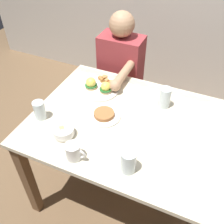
{
  "coord_description": "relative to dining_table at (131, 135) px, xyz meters",
  "views": [
    {
      "loc": [
        0.34,
        -1.05,
        1.8
      ],
      "look_at": [
        -0.13,
        0.0,
        0.78
      ],
      "focal_mm": 41.1,
      "sensor_mm": 36.0,
      "label": 1
    }
  ],
  "objects": [
    {
      "name": "ground_plane",
      "position": [
        0.0,
        0.0,
        -0.63
      ],
      "size": [
        6.0,
        6.0,
        0.0
      ],
      "primitive_type": "plane",
      "color": "brown"
    },
    {
      "name": "dining_table",
      "position": [
        0.0,
        0.0,
        0.0
      ],
      "size": [
        1.2,
        0.9,
        0.74
      ],
      "color": "beige",
      "rests_on": "ground_plane"
    },
    {
      "name": "eggs_benedict_plate",
      "position": [
        -0.32,
        0.21,
        0.13
      ],
      "size": [
        0.27,
        0.27,
        0.09
      ],
      "color": "white",
      "rests_on": "dining_table"
    },
    {
      "name": "fruit_bowl",
      "position": [
        -0.31,
        -0.25,
        0.14
      ],
      "size": [
        0.12,
        0.12,
        0.06
      ],
      "color": "white",
      "rests_on": "dining_table"
    },
    {
      "name": "coffee_mug",
      "position": [
        -0.18,
        -0.36,
        0.16
      ],
      "size": [
        0.11,
        0.08,
        0.09
      ],
      "color": "white",
      "rests_on": "dining_table"
    },
    {
      "name": "fork",
      "position": [
        0.2,
        0.03,
        0.11
      ],
      "size": [
        0.16,
        0.02,
        0.0
      ],
      "color": "silver",
      "rests_on": "dining_table"
    },
    {
      "name": "water_glass_near",
      "position": [
        0.1,
        -0.32,
        0.16
      ],
      "size": [
        0.08,
        0.08,
        0.13
      ],
      "color": "silver",
      "rests_on": "dining_table"
    },
    {
      "name": "water_glass_far",
      "position": [
        -0.52,
        -0.18,
        0.16
      ],
      "size": [
        0.07,
        0.07,
        0.12
      ],
      "color": "silver",
      "rests_on": "dining_table"
    },
    {
      "name": "water_glass_extra",
      "position": [
        0.13,
        0.23,
        0.16
      ],
      "size": [
        0.07,
        0.07,
        0.14
      ],
      "color": "silver",
      "rests_on": "dining_table"
    },
    {
      "name": "side_plate",
      "position": [
        -0.17,
        -0.02,
        0.12
      ],
      "size": [
        0.2,
        0.2,
        0.04
      ],
      "color": "white",
      "rests_on": "dining_table"
    },
    {
      "name": "diner_person",
      "position": [
        -0.33,
        0.6,
        0.02
      ],
      "size": [
        0.34,
        0.54,
        1.14
      ],
      "color": "#33333D",
      "rests_on": "ground_plane"
    }
  ]
}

